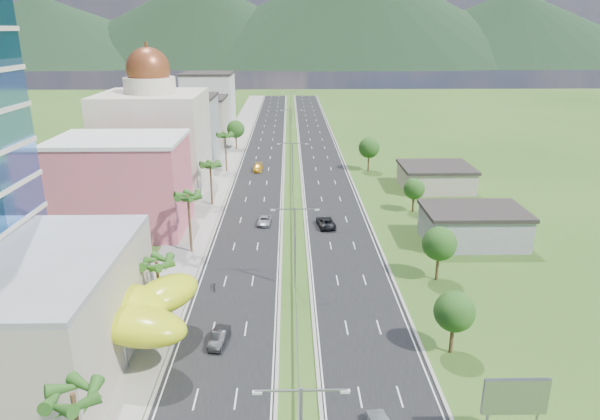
{
  "coord_description": "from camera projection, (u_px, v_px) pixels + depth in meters",
  "views": [
    {
      "loc": [
        -0.63,
        -52.6,
        31.97
      ],
      "look_at": [
        0.84,
        20.82,
        7.0
      ],
      "focal_mm": 32.0,
      "sensor_mm": 36.0,
      "label": 1
    }
  ],
  "objects": [
    {
      "name": "streetlight_median_e",
      "position": [
        291.0,
        103.0,
        190.44
      ],
      "size": [
        6.04,
        0.25,
        11.0
      ],
      "color": "gray",
      "rests_on": "ground"
    },
    {
      "name": "streetlight_median_d",
      "position": [
        292.0,
        125.0,
        147.84
      ],
      "size": [
        6.04,
        0.25,
        11.0
      ],
      "color": "gray",
      "rests_on": "ground"
    },
    {
      "name": "lime_canopy",
      "position": [
        100.0,
        308.0,
        54.32
      ],
      "size": [
        18.0,
        15.0,
        7.4
      ],
      "color": "#C2D214",
      "rests_on": "ground"
    },
    {
      "name": "leafy_tree_ra",
      "position": [
        454.0,
        312.0,
        54.13
      ],
      "size": [
        4.2,
        4.2,
        6.9
      ],
      "color": "#47301C",
      "rests_on": "ground"
    },
    {
      "name": "domed_building",
      "position": [
        154.0,
        136.0,
        107.97
      ],
      "size": [
        20.0,
        20.0,
        28.7
      ],
      "color": "beige",
      "rests_on": "ground"
    },
    {
      "name": "car_dark_left",
      "position": [
        219.0,
        337.0,
        56.94
      ],
      "size": [
        2.13,
        4.56,
        1.45
      ],
      "primitive_type": "imported",
      "rotation": [
        0.0,
        0.0,
        -0.14
      ],
      "color": "black",
      "rests_on": "road_left"
    },
    {
      "name": "streetlight_median_b",
      "position": [
        295.0,
        239.0,
        67.39
      ],
      "size": [
        6.04,
        0.25,
        11.0
      ],
      "color": "gray",
      "rests_on": "ground"
    },
    {
      "name": "pink_shophouse",
      "position": [
        123.0,
        186.0,
        87.44
      ],
      "size": [
        20.0,
        15.0,
        15.0
      ],
      "primitive_type": "cube",
      "color": "#D5576C",
      "rests_on": "ground"
    },
    {
      "name": "midrise_grey",
      "position": [
        183.0,
        130.0,
        132.73
      ],
      "size": [
        16.0,
        15.0,
        16.0
      ],
      "primitive_type": "cube",
      "color": "gray",
      "rests_on": "ground"
    },
    {
      "name": "shed_near",
      "position": [
        473.0,
        227.0,
        83.49
      ],
      "size": [
        15.0,
        10.0,
        5.0
      ],
      "primitive_type": "cube",
      "color": "gray",
      "rests_on": "ground"
    },
    {
      "name": "leafy_tree_lfar",
      "position": [
        236.0,
        129.0,
        147.93
      ],
      "size": [
        4.9,
        4.9,
        8.05
      ],
      "color": "#47301C",
      "rests_on": "ground"
    },
    {
      "name": "palm_tree_c",
      "position": [
        188.0,
        198.0,
        77.89
      ],
      "size": [
        3.6,
        3.6,
        9.6
      ],
      "color": "#47301C",
      "rests_on": "ground"
    },
    {
      "name": "streetlight_median_c",
      "position": [
        293.0,
        164.0,
        105.25
      ],
      "size": [
        6.04,
        0.25,
        11.0
      ],
      "color": "gray",
      "rests_on": "ground"
    },
    {
      "name": "road_left",
      "position": [
        264.0,
        153.0,
        145.13
      ],
      "size": [
        11.0,
        260.0,
        0.04
      ],
      "primitive_type": "cube",
      "color": "black",
      "rests_on": "ground"
    },
    {
      "name": "median_guardrail",
      "position": [
        292.0,
        167.0,
        128.04
      ],
      "size": [
        0.1,
        216.06,
        0.76
      ],
      "color": "gray",
      "rests_on": "ground"
    },
    {
      "name": "mountain_ridge",
      "position": [
        355.0,
        66.0,
        487.18
      ],
      "size": [
        860.0,
        140.0,
        90.0
      ],
      "primitive_type": null,
      "color": "black",
      "rests_on": "ground"
    },
    {
      "name": "motorcycle",
      "position": [
        214.0,
        285.0,
        68.88
      ],
      "size": [
        0.85,
        2.06,
        1.28
      ],
      "primitive_type": "imported",
      "rotation": [
        0.0,
        0.0,
        0.13
      ],
      "color": "black",
      "rests_on": "road_left"
    },
    {
      "name": "sidewalk_left",
      "position": [
        229.0,
        153.0,
        144.94
      ],
      "size": [
        7.0,
        260.0,
        0.12
      ],
      "primitive_type": "cube",
      "color": "gray",
      "rests_on": "ground"
    },
    {
      "name": "palm_tree_d",
      "position": [
        210.0,
        166.0,
        99.97
      ],
      "size": [
        3.6,
        3.6,
        8.6
      ],
      "color": "#47301C",
      "rests_on": "ground"
    },
    {
      "name": "leafy_tree_rb",
      "position": [
        439.0,
        244.0,
        70.15
      ],
      "size": [
        4.55,
        4.55,
        7.47
      ],
      "color": "#47301C",
      "rests_on": "ground"
    },
    {
      "name": "midrise_white",
      "position": [
        209.0,
        103.0,
        175.0
      ],
      "size": [
        16.0,
        15.0,
        18.0
      ],
      "primitive_type": "cube",
      "color": "silver",
      "rests_on": "ground"
    },
    {
      "name": "car_dark_far_right",
      "position": [
        326.0,
        222.0,
        90.66
      ],
      "size": [
        3.39,
        6.08,
        1.61
      ],
      "primitive_type": "imported",
      "rotation": [
        0.0,
        0.0,
        3.27
      ],
      "color": "black",
      "rests_on": "road_right"
    },
    {
      "name": "car_yellow_far_left",
      "position": [
        258.0,
        167.0,
        126.39
      ],
      "size": [
        2.23,
        5.37,
        1.55
      ],
      "primitive_type": "imported",
      "rotation": [
        0.0,
        0.0,
        -0.01
      ],
      "color": "gold",
      "rests_on": "road_left"
    },
    {
      "name": "midrise_beige",
      "position": [
        198.0,
        122.0,
        154.04
      ],
      "size": [
        16.0,
        15.0,
        13.0
      ],
      "primitive_type": "cube",
      "color": "#B3A493",
      "rests_on": "ground"
    },
    {
      "name": "car_silver_mid_left",
      "position": [
        264.0,
        221.0,
        91.81
      ],
      "size": [
        2.55,
        4.86,
        1.3
      ],
      "primitive_type": "imported",
      "rotation": [
        0.0,
        0.0,
        -0.08
      ],
      "color": "#98999F",
      "rests_on": "road_left"
    },
    {
      "name": "billboard",
      "position": [
        515.0,
        399.0,
        41.96
      ],
      "size": [
        5.2,
        0.35,
        6.2
      ],
      "color": "gray",
      "rests_on": "ground"
    },
    {
      "name": "palm_tree_a",
      "position": [
        73.0,
        399.0,
        36.39
      ],
      "size": [
        3.6,
        3.6,
        9.1
      ],
      "color": "#47301C",
      "rests_on": "ground"
    },
    {
      "name": "ground",
      "position": [
        296.0,
        328.0,
        60.09
      ],
      "size": [
        500.0,
        500.0,
        0.0
      ],
      "primitive_type": "plane",
      "color": "#2D5119",
      "rests_on": "ground"
    },
    {
      "name": "palm_tree_b",
      "position": [
        157.0,
        265.0,
        59.42
      ],
      "size": [
        3.6,
        3.6,
        8.1
      ],
      "color": "#47301C",
      "rests_on": "ground"
    },
    {
      "name": "leafy_tree_rc",
      "position": [
        414.0,
        189.0,
        96.97
      ],
      "size": [
        3.85,
        3.85,
        6.33
      ],
      "color": "#47301C",
      "rests_on": "ground"
    },
    {
      "name": "road_right",
      "position": [
        319.0,
        152.0,
        145.42
      ],
      "size": [
        11.0,
        260.0,
        0.04
      ],
      "primitive_type": "cube",
      "color": "black",
      "rests_on": "ground"
    },
    {
      "name": "leafy_tree_rd",
      "position": [
        369.0,
        148.0,
        124.9
      ],
      "size": [
        4.9,
        4.9,
        8.05
      ],
      "color": "#47301C",
      "rests_on": "ground"
    },
    {
      "name": "palm_tree_e",
      "position": [
        225.0,
        137.0,
        123.38
      ],
      "size": [
        3.6,
        3.6,
        9.4
      ],
      "color": "#47301C",
      "rests_on": "ground"
    },
    {
      "name": "shed_far",
      "position": [
        436.0,
        178.0,
        112.02
      ],
      "size": [
        14.0,
        12.0,
        4.4
      ],
      "primitive_type": "cube",
      "color": "#B3A493",
      "rests_on": "ground"
    }
  ]
}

